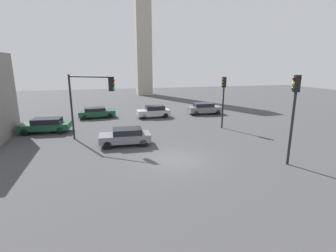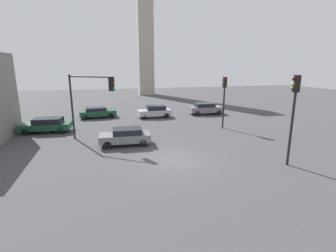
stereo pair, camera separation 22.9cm
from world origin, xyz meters
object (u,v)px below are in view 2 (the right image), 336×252
(traffic_light_0, at_px, (224,93))
(traffic_light_1, at_px, (90,93))
(car_0, at_px, (206,108))
(car_4, at_px, (126,136))
(car_1, at_px, (47,125))
(traffic_light_2, at_px, (294,104))
(car_3, at_px, (98,112))
(car_2, at_px, (155,111))

(traffic_light_0, bearing_deg, traffic_light_1, -26.48)
(traffic_light_0, xyz_separation_m, car_0, (1.22, 7.32, -2.77))
(traffic_light_0, distance_m, car_4, 10.78)
(car_1, distance_m, car_4, 8.95)
(car_4, bearing_deg, car_0, -134.15)
(traffic_light_2, bearing_deg, car_4, -17.64)
(traffic_light_0, height_order, traffic_light_2, traffic_light_2)
(traffic_light_2, xyz_separation_m, car_4, (-9.57, 6.64, -3.16))
(traffic_light_2, bearing_deg, car_3, -39.72)
(traffic_light_1, distance_m, car_2, 11.22)
(traffic_light_1, bearing_deg, traffic_light_2, -0.06)
(traffic_light_2, bearing_deg, car_1, -19.93)
(traffic_light_0, xyz_separation_m, car_2, (-5.55, 6.89, -2.79))
(traffic_light_1, bearing_deg, car_0, 67.19)
(car_1, height_order, car_4, car_1)
(traffic_light_1, relative_size, car_2, 1.38)
(car_1, bearing_deg, car_4, 144.80)
(car_4, bearing_deg, traffic_light_2, 147.94)
(car_1, bearing_deg, traffic_light_2, 147.78)
(traffic_light_2, distance_m, car_1, 20.81)
(car_1, xyz_separation_m, car_4, (6.85, -5.76, -0.02))
(traffic_light_1, height_order, car_1, traffic_light_1)
(traffic_light_0, distance_m, car_3, 15.20)
(traffic_light_0, bearing_deg, car_1, -41.59)
(traffic_light_0, height_order, car_4, traffic_light_0)
(car_0, xyz_separation_m, car_1, (-18.00, -4.69, -0.03))
(traffic_light_0, bearing_deg, car_0, -132.17)
(car_2, xyz_separation_m, car_4, (-4.37, -10.02, -0.03))
(traffic_light_1, distance_m, car_3, 10.38)
(traffic_light_2, relative_size, car_4, 1.39)
(car_2, xyz_separation_m, car_3, (-6.73, 1.59, -0.07))
(traffic_light_1, xyz_separation_m, car_3, (0.16, 9.84, -3.29))
(car_0, bearing_deg, car_3, 178.90)
(car_3, xyz_separation_m, car_4, (2.36, -11.61, 0.03))
(car_0, relative_size, car_4, 1.08)
(car_2, bearing_deg, car_1, 19.68)
(car_0, distance_m, car_2, 6.79)
(traffic_light_0, xyz_separation_m, car_4, (-9.92, -3.13, -2.82))
(traffic_light_1, height_order, car_4, traffic_light_1)
(traffic_light_2, bearing_deg, car_2, -55.55)
(car_1, height_order, car_3, car_1)
(car_4, bearing_deg, car_3, -75.81)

